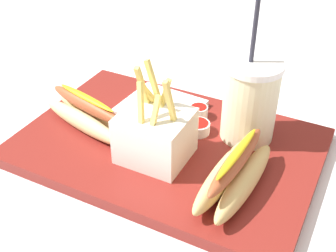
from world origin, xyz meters
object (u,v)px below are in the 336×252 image
Objects in this scene: soda_cup at (250,100)px; fries_basket at (154,134)px; hot_dog_2 at (235,174)px; ketchup_cup_1 at (199,111)px; hot_dog_1 at (88,115)px; ketchup_cup_2 at (198,127)px; napkin_stack at (161,108)px.

fries_basket is at bearing 46.70° from soda_cup.
soda_cup is 0.16m from fries_basket.
ketchup_cup_1 is at bearing -50.80° from hot_dog_2.
hot_dog_1 is 6.15× the size of ketchup_cup_1.
ketchup_cup_2 is (0.07, 0.03, -0.06)m from soda_cup.
soda_cup is 0.14m from hot_dog_2.
fries_basket is 4.73× the size of ketchup_cup_1.
ketchup_cup_1 is (0.09, -0.01, -0.06)m from soda_cup.
napkin_stack is at bearing 8.87° from ketchup_cup_1.
fries_basket is 0.80× the size of hot_dog_2.
hot_dog_2 reaches higher than ketchup_cup_2.
napkin_stack is (0.09, -0.03, -0.00)m from ketchup_cup_2.
ketchup_cup_2 is at bearing -158.17° from hot_dog_1.
soda_cup is at bearing 178.91° from napkin_stack.
hot_dog_1 reaches higher than ketchup_cup_1.
fries_basket reaches higher than hot_dog_2.
hot_dog_1 is (0.24, 0.10, -0.04)m from soda_cup.
hot_dog_2 is (-0.03, 0.13, -0.04)m from soda_cup.
soda_cup is 1.22× the size of hot_dog_1.
ketchup_cup_2 is at bearing -45.45° from hot_dog_2.
fries_basket is 0.10m from ketchup_cup_2.
ketchup_cup_1 is at bearing -171.13° from napkin_stack.
hot_dog_2 is at bearing 129.20° from ketchup_cup_1.
hot_dog_1 is at bearing -7.71° from fries_basket.
hot_dog_1 is 1.45× the size of napkin_stack.
hot_dog_2 is 0.14m from ketchup_cup_2.
ketchup_cup_1 is 0.07m from napkin_stack.
hot_dog_1 is at bearing 21.54° from soda_cup.
hot_dog_2 reaches higher than ketchup_cup_1.
hot_dog_1 reaches higher than napkin_stack.
ketchup_cup_1 is (-0.15, -0.11, -0.01)m from hot_dog_1.
fries_basket is 0.13m from napkin_stack.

